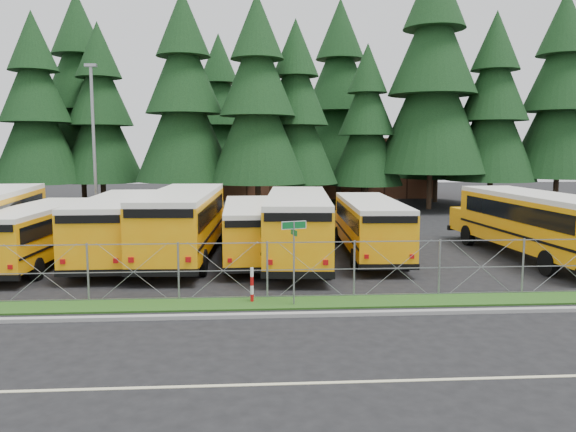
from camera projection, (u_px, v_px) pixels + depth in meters
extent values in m
plane|color=black|center=(294.00, 291.00, 20.31)|extent=(120.00, 120.00, 0.00)
cube|color=gray|center=(302.00, 315.00, 17.23)|extent=(50.00, 0.25, 0.12)
cube|color=#1E4A15|center=(298.00, 303.00, 18.62)|extent=(50.00, 1.40, 0.06)
cube|color=beige|center=(322.00, 383.00, 12.39)|extent=(50.00, 0.12, 0.01)
cube|color=brown|center=(321.00, 167.00, 59.94)|extent=(22.00, 10.00, 6.00)
cylinder|color=gray|center=(294.00, 264.00, 18.19)|extent=(0.06, 0.06, 2.80)
cube|color=#0D6026|center=(294.00, 225.00, 18.04)|extent=(0.78, 0.24, 0.22)
cube|color=white|center=(294.00, 225.00, 18.04)|extent=(0.81, 0.24, 0.26)
cube|color=#0D6026|center=(294.00, 232.00, 18.07)|extent=(0.17, 0.54, 0.18)
cylinder|color=#B20C0C|center=(252.00, 285.00, 18.65)|extent=(0.11, 0.11, 1.20)
cylinder|color=gray|center=(94.00, 149.00, 34.46)|extent=(0.20, 0.20, 10.00)
cube|color=gray|center=(91.00, 65.00, 33.84)|extent=(0.70, 0.35, 0.18)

